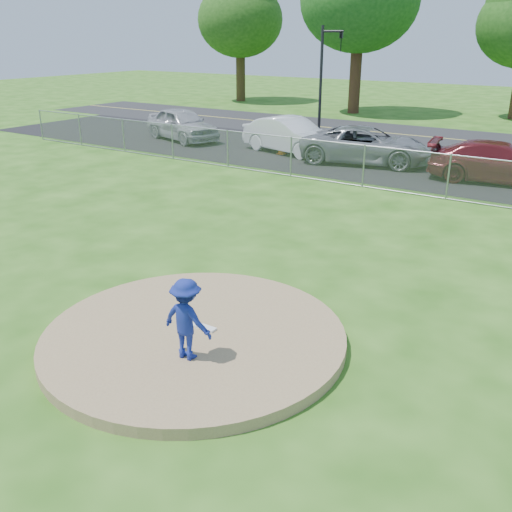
{
  "coord_description": "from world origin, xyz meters",
  "views": [
    {
      "loc": [
        5.87,
        -6.89,
        5.15
      ],
      "look_at": [
        0.0,
        2.0,
        1.0
      ],
      "focal_mm": 40.0,
      "sensor_mm": 36.0,
      "label": 1
    }
  ],
  "objects": [
    {
      "name": "ground",
      "position": [
        0.0,
        10.0,
        0.0
      ],
      "size": [
        120.0,
        120.0,
        0.0
      ],
      "primitive_type": "plane",
      "color": "#255713",
      "rests_on": "ground"
    },
    {
      "name": "pitchers_mound",
      "position": [
        0.0,
        0.0,
        0.1
      ],
      "size": [
        5.4,
        5.4,
        0.2
      ],
      "primitive_type": "cylinder",
      "color": "#90744F",
      "rests_on": "ground"
    },
    {
      "name": "pitching_rubber",
      "position": [
        0.0,
        0.2,
        0.22
      ],
      "size": [
        0.6,
        0.15,
        0.04
      ],
      "primitive_type": "cube",
      "color": "white",
      "rests_on": "pitchers_mound"
    },
    {
      "name": "chain_link_fence",
      "position": [
        0.0,
        12.0,
        0.75
      ],
      "size": [
        40.0,
        0.06,
        1.5
      ],
      "primitive_type": "cube",
      "color": "gray",
      "rests_on": "ground"
    },
    {
      "name": "parking_lot",
      "position": [
        0.0,
        16.5,
        0.01
      ],
      "size": [
        50.0,
        8.0,
        0.01
      ],
      "primitive_type": "cube",
      "color": "black",
      "rests_on": "ground"
    },
    {
      "name": "street",
      "position": [
        0.0,
        24.0,
        0.0
      ],
      "size": [
        60.0,
        7.0,
        0.01
      ],
      "primitive_type": "cube",
      "color": "black",
      "rests_on": "ground"
    },
    {
      "name": "tree_far_left",
      "position": [
        -22.0,
        33.0,
        7.06
      ],
      "size": [
        6.72,
        6.72,
        10.74
      ],
      "color": "#382714",
      "rests_on": "ground"
    },
    {
      "name": "traffic_signal_left",
      "position": [
        -8.76,
        22.0,
        3.36
      ],
      "size": [
        1.28,
        0.2,
        5.6
      ],
      "color": "black",
      "rests_on": "ground"
    },
    {
      "name": "pitcher",
      "position": [
        0.46,
        -0.71,
        0.89
      ],
      "size": [
        0.91,
        0.54,
        1.38
      ],
      "primitive_type": "imported",
      "rotation": [
        0.0,
        0.0,
        3.18
      ],
      "color": "navy",
      "rests_on": "pitchers_mound"
    },
    {
      "name": "traffic_cone",
      "position": [
        -7.56,
        15.58,
        0.36
      ],
      "size": [
        0.36,
        0.36,
        0.71
      ],
      "primitive_type": "cone",
      "color": "orange",
      "rests_on": "parking_lot"
    },
    {
      "name": "parked_car_silver",
      "position": [
        -13.8,
        15.94,
        0.82
      ],
      "size": [
        5.14,
        3.34,
        1.63
      ],
      "primitive_type": "imported",
      "rotation": [
        0.0,
        0.0,
        1.25
      ],
      "color": "#A9A9AD",
      "rests_on": "parking_lot"
    },
    {
      "name": "parked_car_white",
      "position": [
        -7.38,
        16.03,
        0.81
      ],
      "size": [
        5.15,
        2.87,
        1.61
      ],
      "primitive_type": "imported",
      "rotation": [
        0.0,
        0.0,
        1.32
      ],
      "color": "white",
      "rests_on": "parking_lot"
    },
    {
      "name": "parked_car_gray",
      "position": [
        -3.56,
        15.85,
        0.77
      ],
      "size": [
        5.9,
        3.66,
        1.52
      ],
      "primitive_type": "imported",
      "rotation": [
        0.0,
        0.0,
        1.79
      ],
      "color": "slate",
      "rests_on": "parking_lot"
    },
    {
      "name": "parked_car_darkred",
      "position": [
        1.89,
        15.42,
        0.75
      ],
      "size": [
        5.32,
        2.79,
        1.47
      ],
      "primitive_type": "imported",
      "rotation": [
        0.0,
        0.0,
        1.72
      ],
      "color": "maroon",
      "rests_on": "parking_lot"
    }
  ]
}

